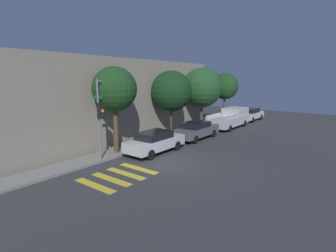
{
  "coord_description": "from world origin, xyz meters",
  "views": [
    {
      "loc": [
        -11.36,
        -8.8,
        4.85
      ],
      "look_at": [
        2.78,
        2.1,
        1.6
      ],
      "focal_mm": 28.0,
      "sensor_mm": 36.0,
      "label": 1
    }
  ],
  "objects_px": {
    "sedan_middle": "(196,130)",
    "tree_near_corner": "(115,90)",
    "sedan_far_end": "(250,114)",
    "tree_far_end": "(202,88)",
    "traffic_light_pole": "(107,105)",
    "tree_midblock": "(171,91)",
    "tree_behind_truck": "(225,86)",
    "sedan_near_corner": "(155,142)",
    "pickup_truck": "(230,118)"
  },
  "relations": [
    {
      "from": "sedan_middle",
      "to": "tree_midblock",
      "type": "relative_size",
      "value": 0.84
    },
    {
      "from": "traffic_light_pole",
      "to": "tree_midblock",
      "type": "bearing_deg",
      "value": 3.84
    },
    {
      "from": "sedan_far_end",
      "to": "tree_near_corner",
      "type": "distance_m",
      "value": 19.26
    },
    {
      "from": "tree_near_corner",
      "to": "tree_far_end",
      "type": "height_order",
      "value": "tree_far_end"
    },
    {
      "from": "sedan_far_end",
      "to": "sedan_middle",
      "type": "bearing_deg",
      "value": 180.0
    },
    {
      "from": "sedan_far_end",
      "to": "tree_far_end",
      "type": "height_order",
      "value": "tree_far_end"
    },
    {
      "from": "sedan_middle",
      "to": "tree_far_end",
      "type": "height_order",
      "value": "tree_far_end"
    },
    {
      "from": "sedan_middle",
      "to": "tree_midblock",
      "type": "height_order",
      "value": "tree_midblock"
    },
    {
      "from": "traffic_light_pole",
      "to": "sedan_far_end",
      "type": "relative_size",
      "value": 1.07
    },
    {
      "from": "sedan_middle",
      "to": "tree_near_corner",
      "type": "bearing_deg",
      "value": 165.93
    },
    {
      "from": "sedan_far_end",
      "to": "tree_far_end",
      "type": "bearing_deg",
      "value": 168.06
    },
    {
      "from": "tree_midblock",
      "to": "tree_far_end",
      "type": "xyz_separation_m",
      "value": [
        4.82,
        0.0,
        0.14
      ]
    },
    {
      "from": "sedan_near_corner",
      "to": "traffic_light_pole",
      "type": "bearing_deg",
      "value": 155.92
    },
    {
      "from": "sedan_near_corner",
      "to": "tree_midblock",
      "type": "xyz_separation_m",
      "value": [
        4.07,
        1.73,
        3.07
      ]
    },
    {
      "from": "sedan_far_end",
      "to": "tree_behind_truck",
      "type": "relative_size",
      "value": 0.83
    },
    {
      "from": "sedan_far_end",
      "to": "tree_far_end",
      "type": "relative_size",
      "value": 0.77
    },
    {
      "from": "traffic_light_pole",
      "to": "sedan_near_corner",
      "type": "xyz_separation_m",
      "value": [
        2.84,
        -1.27,
        -2.54
      ]
    },
    {
      "from": "tree_near_corner",
      "to": "tree_midblock",
      "type": "relative_size",
      "value": 1.02
    },
    {
      "from": "pickup_truck",
      "to": "tree_behind_truck",
      "type": "height_order",
      "value": "tree_behind_truck"
    },
    {
      "from": "traffic_light_pole",
      "to": "tree_behind_truck",
      "type": "distance_m",
      "value": 16.66
    },
    {
      "from": "tree_midblock",
      "to": "tree_behind_truck",
      "type": "xyz_separation_m",
      "value": [
        9.73,
        0.0,
        0.17
      ]
    },
    {
      "from": "pickup_truck",
      "to": "tree_far_end",
      "type": "distance_m",
      "value": 4.42
    },
    {
      "from": "traffic_light_pole",
      "to": "tree_far_end",
      "type": "bearing_deg",
      "value": 2.27
    },
    {
      "from": "traffic_light_pole",
      "to": "tree_near_corner",
      "type": "height_order",
      "value": "tree_near_corner"
    },
    {
      "from": "tree_near_corner",
      "to": "sedan_far_end",
      "type": "bearing_deg",
      "value": -5.24
    },
    {
      "from": "tree_midblock",
      "to": "tree_behind_truck",
      "type": "bearing_deg",
      "value": 0.0
    },
    {
      "from": "traffic_light_pole",
      "to": "tree_behind_truck",
      "type": "height_order",
      "value": "tree_behind_truck"
    },
    {
      "from": "tree_midblock",
      "to": "pickup_truck",
      "type": "bearing_deg",
      "value": -12.98
    },
    {
      "from": "pickup_truck",
      "to": "tree_far_end",
      "type": "bearing_deg",
      "value": 147.3
    },
    {
      "from": "sedan_middle",
      "to": "sedan_far_end",
      "type": "distance_m",
      "value": 11.97
    },
    {
      "from": "traffic_light_pole",
      "to": "sedan_middle",
      "type": "bearing_deg",
      "value": -9.06
    },
    {
      "from": "pickup_truck",
      "to": "sedan_near_corner",
      "type": "bearing_deg",
      "value": -180.0
    },
    {
      "from": "tree_behind_truck",
      "to": "tree_far_end",
      "type": "bearing_deg",
      "value": 180.0
    },
    {
      "from": "sedan_middle",
      "to": "tree_near_corner",
      "type": "xyz_separation_m",
      "value": [
        -6.91,
        1.73,
        3.42
      ]
    },
    {
      "from": "sedan_middle",
      "to": "sedan_far_end",
      "type": "relative_size",
      "value": 1.02
    },
    {
      "from": "sedan_middle",
      "to": "sedan_far_end",
      "type": "bearing_deg",
      "value": 0.0
    },
    {
      "from": "sedan_near_corner",
      "to": "pickup_truck",
      "type": "xyz_separation_m",
      "value": [
        11.59,
        0.0,
        0.17
      ]
    },
    {
      "from": "traffic_light_pole",
      "to": "tree_far_end",
      "type": "distance_m",
      "value": 11.75
    },
    {
      "from": "tree_near_corner",
      "to": "tree_behind_truck",
      "type": "xyz_separation_m",
      "value": [
        15.6,
        0.0,
        -0.16
      ]
    },
    {
      "from": "sedan_far_end",
      "to": "tree_behind_truck",
      "type": "bearing_deg",
      "value": 152.17
    },
    {
      "from": "sedan_near_corner",
      "to": "tree_midblock",
      "type": "distance_m",
      "value": 5.39
    },
    {
      "from": "pickup_truck",
      "to": "tree_behind_truck",
      "type": "distance_m",
      "value": 4.16
    },
    {
      "from": "sedan_middle",
      "to": "sedan_near_corner",
      "type": "bearing_deg",
      "value": 180.0
    },
    {
      "from": "tree_midblock",
      "to": "sedan_near_corner",
      "type": "bearing_deg",
      "value": -156.94
    },
    {
      "from": "sedan_far_end",
      "to": "sedan_near_corner",
      "type": "bearing_deg",
      "value": 180.0
    },
    {
      "from": "sedan_middle",
      "to": "tree_behind_truck",
      "type": "xyz_separation_m",
      "value": [
        8.68,
        1.73,
        3.26
      ]
    },
    {
      "from": "tree_midblock",
      "to": "sedan_middle",
      "type": "bearing_deg",
      "value": -58.88
    },
    {
      "from": "tree_midblock",
      "to": "tree_behind_truck",
      "type": "distance_m",
      "value": 9.73
    },
    {
      "from": "pickup_truck",
      "to": "tree_midblock",
      "type": "bearing_deg",
      "value": 167.02
    },
    {
      "from": "sedan_near_corner",
      "to": "tree_behind_truck",
      "type": "height_order",
      "value": "tree_behind_truck"
    }
  ]
}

